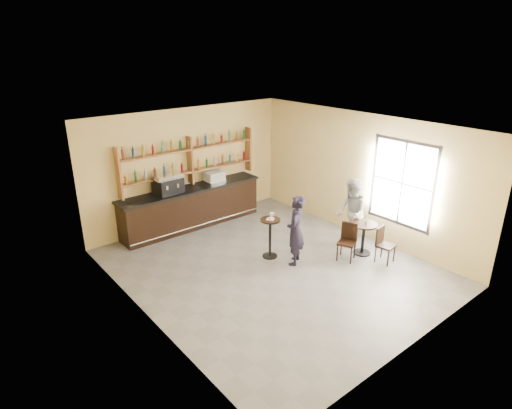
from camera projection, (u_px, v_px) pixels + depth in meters
floor at (271, 267)px, 9.73m from camera, size 7.00×7.00×0.00m
ceiling at (273, 127)px, 8.58m from camera, size 7.00×7.00×0.00m
wall_back at (188, 167)px, 11.69m from camera, size 7.00×0.00×7.00m
wall_front at (421, 264)px, 6.63m from camera, size 7.00×0.00×7.00m
wall_left at (142, 241)px, 7.39m from camera, size 0.00×7.00×7.00m
wall_right at (360, 176)px, 10.93m from camera, size 0.00×7.00×7.00m
window_pane at (402, 183)px, 10.02m from camera, size 0.00×2.00×2.00m
window_frame at (402, 183)px, 10.02m from camera, size 0.04×1.70×2.10m
shelf_unit at (190, 160)px, 11.52m from camera, size 4.00×0.26×1.40m
liquor_bottles at (190, 154)px, 11.46m from camera, size 3.68×0.10×1.00m
bar_counter at (192, 207)px, 11.72m from camera, size 4.11×0.80×1.11m
espresso_machine at (168, 184)px, 11.04m from camera, size 0.78×0.56×0.51m
pastry_case at (214, 177)px, 11.92m from camera, size 0.56×0.47×0.31m
pedestal_table at (270, 238)px, 10.06m from camera, size 0.61×0.61×0.97m
napkin at (270, 219)px, 9.88m from camera, size 0.24×0.24×0.00m
donut at (271, 218)px, 9.87m from camera, size 0.13×0.13×0.04m
cup_pedestal at (272, 215)px, 10.02m from camera, size 0.15×0.15×0.09m
man_main at (296, 230)px, 9.65m from camera, size 0.72×0.67×1.64m
cafe_table at (363, 239)px, 10.25m from camera, size 0.81×0.81×0.78m
cup_cafe at (366, 221)px, 10.12m from camera, size 0.10×0.10×0.08m
chair_west at (347, 242)px, 9.94m from camera, size 0.51×0.51×0.88m
chair_south at (386, 245)px, 9.83m from camera, size 0.42×0.42×0.85m
patron_second at (351, 213)px, 10.50m from camera, size 1.04×1.07×1.73m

